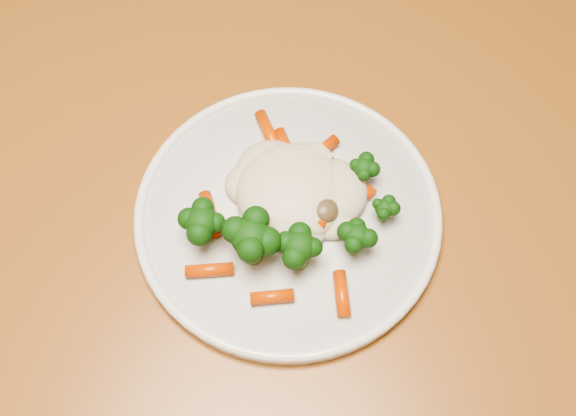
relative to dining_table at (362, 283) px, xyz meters
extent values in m
plane|color=brown|center=(-0.15, 0.20, -0.66)|extent=(3.00, 3.00, 0.00)
cube|color=#985923|center=(0.00, 0.00, 0.07)|extent=(1.42, 1.09, 0.04)
cube|color=#985923|center=(-0.64, 0.24, -0.30)|extent=(0.07, 0.07, 0.71)
cylinder|color=white|center=(-0.08, 0.01, 0.10)|extent=(0.29, 0.29, 0.01)
ellipsoid|color=beige|center=(-0.08, 0.02, 0.13)|extent=(0.12, 0.11, 0.05)
ellipsoid|color=black|center=(-0.15, -0.04, 0.13)|extent=(0.05, 0.05, 0.04)
ellipsoid|color=black|center=(-0.10, -0.05, 0.13)|extent=(0.06, 0.06, 0.05)
ellipsoid|color=black|center=(-0.06, -0.04, 0.13)|extent=(0.05, 0.05, 0.04)
ellipsoid|color=black|center=(-0.01, -0.01, 0.12)|extent=(0.04, 0.04, 0.04)
ellipsoid|color=black|center=(0.00, 0.02, 0.12)|extent=(0.03, 0.03, 0.03)
ellipsoid|color=black|center=(-0.02, 0.06, 0.12)|extent=(0.03, 0.03, 0.03)
cylinder|color=#D84605|center=(-0.12, 0.08, 0.11)|extent=(0.04, 0.05, 0.01)
cylinder|color=#D84605|center=(-0.08, 0.06, 0.11)|extent=(0.03, 0.04, 0.01)
cylinder|color=#D84605|center=(-0.03, 0.05, 0.11)|extent=(0.04, 0.03, 0.01)
cylinder|color=#D84605|center=(-0.15, -0.02, 0.11)|extent=(0.03, 0.05, 0.01)
cylinder|color=#D84605|center=(-0.13, -0.07, 0.11)|extent=(0.04, 0.03, 0.01)
cylinder|color=#D84605|center=(-0.07, -0.08, 0.11)|extent=(0.04, 0.03, 0.01)
cylinder|color=#D84605|center=(-0.01, -0.06, 0.11)|extent=(0.03, 0.04, 0.01)
cylinder|color=#D84605|center=(-0.04, 0.01, 0.12)|extent=(0.02, 0.04, 0.01)
cylinder|color=#D84605|center=(-0.08, 0.03, 0.12)|extent=(0.02, 0.05, 0.01)
cylinder|color=#D84605|center=(-0.10, 0.07, 0.11)|extent=(0.03, 0.04, 0.01)
cylinder|color=#D84605|center=(-0.07, 0.07, 0.11)|extent=(0.03, 0.04, 0.01)
ellipsoid|color=brown|center=(-0.07, 0.02, 0.12)|extent=(0.03, 0.03, 0.02)
ellipsoid|color=brown|center=(-0.05, 0.01, 0.12)|extent=(0.03, 0.03, 0.02)
ellipsoid|color=brown|center=(-0.10, 0.01, 0.12)|extent=(0.02, 0.02, 0.01)
cube|color=tan|center=(-0.09, 0.06, 0.12)|extent=(0.02, 0.02, 0.01)
cube|color=tan|center=(-0.07, 0.06, 0.12)|extent=(0.02, 0.02, 0.01)
cube|color=tan|center=(-0.11, 0.04, 0.12)|extent=(0.02, 0.02, 0.01)
camera|label=1|loc=(0.00, -0.30, 0.70)|focal=45.00mm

